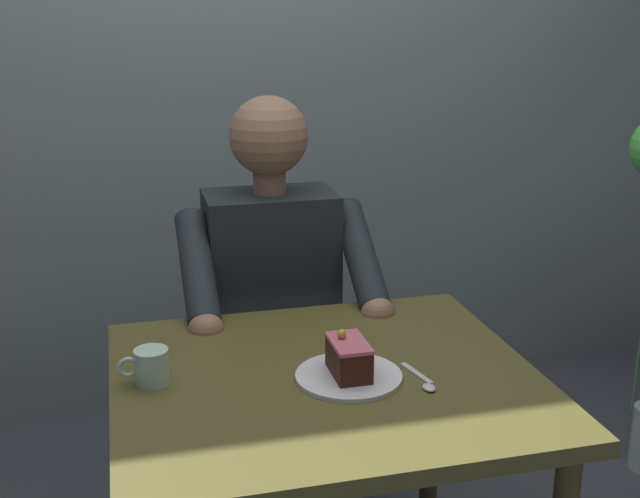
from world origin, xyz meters
The scene contains 7 objects.
dining_table centered at (0.00, 0.00, 0.64)m, with size 0.90×0.79×0.73m.
chair centered at (0.00, -0.71, 0.49)m, with size 0.42×0.42×0.89m.
seated_person centered at (0.00, -0.54, 0.66)m, with size 0.53×0.58×1.26m.
dessert_plate centered at (-0.04, 0.03, 0.74)m, with size 0.23×0.23×0.01m, color white.
cake_slice centered at (-0.04, 0.03, 0.78)m, with size 0.07×0.12×0.10m.
coffee_cup centered at (0.36, -0.05, 0.77)m, with size 0.11×0.07×0.08m.
dessert_spoon centered at (-0.19, 0.09, 0.74)m, with size 0.04×0.14×0.01m.
Camera 1 is at (0.40, 1.52, 1.50)m, focal length 45.33 mm.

